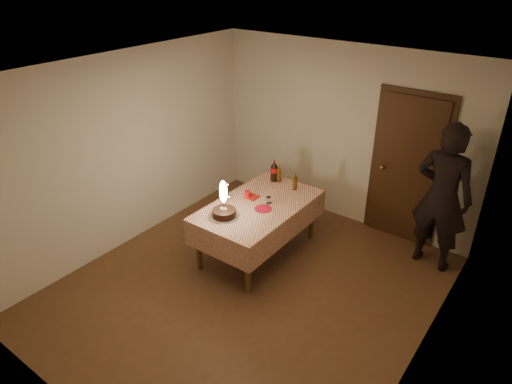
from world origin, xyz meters
TOP-DOWN VIEW (x-y plane):
  - ground at (0.00, 0.00)m, footprint 4.00×4.50m
  - room_shell at (0.03, 0.08)m, footprint 4.04×4.54m
  - dining_table at (-0.34, 0.68)m, footprint 1.02×1.72m
  - birthday_cake at (-0.50, 0.18)m, footprint 0.37×0.37m
  - red_plate at (-0.22, 0.62)m, footprint 0.22×0.22m
  - red_cup at (-0.56, 0.73)m, footprint 0.08×0.08m
  - clear_cup at (-0.25, 0.78)m, footprint 0.07×0.07m
  - napkin_stack at (-0.51, 0.77)m, footprint 0.15×0.15m
  - cola_bottle at (-0.57, 1.37)m, footprint 0.10×0.10m
  - amber_bottle_left at (-0.50, 1.38)m, footprint 0.06×0.06m
  - amber_bottle_right at (-0.19, 1.31)m, footprint 0.06×0.06m
  - photographer at (1.60, 1.85)m, footprint 0.74×0.52m

SIDE VIEW (x-z plane):
  - ground at x=0.00m, z-range -0.01..0.01m
  - dining_table at x=-0.34m, z-range 0.27..1.03m
  - red_plate at x=-0.22m, z-range 0.75..0.76m
  - napkin_stack at x=-0.51m, z-range 0.75..0.77m
  - clear_cup at x=-0.25m, z-range 0.75..0.84m
  - red_cup at x=-0.56m, z-range 0.75..0.85m
  - birthday_cake at x=-0.50m, z-range 0.62..1.11m
  - amber_bottle_left at x=-0.50m, z-range 0.74..1.00m
  - amber_bottle_right at x=-0.19m, z-range 0.74..1.00m
  - cola_bottle at x=-0.57m, z-range 0.75..1.06m
  - photographer at x=1.60m, z-range 0.00..1.94m
  - room_shell at x=0.03m, z-range 0.34..2.96m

